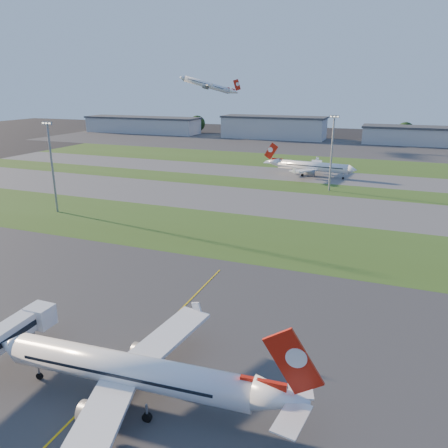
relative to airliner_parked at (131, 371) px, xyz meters
The scene contains 21 objects.
ground 13.63m from the airliner_parked, 137.54° to the left, with size 700.00×700.00×0.00m, color black.
apron_near 13.63m from the airliner_parked, 137.54° to the left, with size 300.00×70.00×0.01m, color #333335.
grass_strip_a 61.68m from the airliner_parked, 98.98° to the left, with size 300.00×34.00×0.01m, color #35521B.
taxiway_a 94.37m from the airliner_parked, 95.85° to the left, with size 300.00×32.00×0.01m, color #515154.
grass_strip_b 119.25m from the airliner_parked, 94.62° to the left, with size 300.00×18.00×0.01m, color #35521B.
taxiway_b 141.18m from the airliner_parked, 93.90° to the left, with size 300.00×26.00×0.01m, color #515154.
grass_strip_c 174.10m from the airliner_parked, 93.16° to the left, with size 300.00×40.00×0.01m, color #35521B.
apron_far 234.02m from the airliner_parked, 92.35° to the left, with size 400.00×80.00×0.01m, color #333335.
yellow_line 10.71m from the airliner_parked, 117.66° to the left, with size 0.25×60.00×0.02m, color gold.
airliner_parked is the anchor object (origin of this frame).
airliner_taxiing 140.72m from the airliner_parked, 92.11° to the left, with size 35.86×30.26×11.21m.
airliner_departing 248.14m from the airliner_parked, 111.27° to the left, with size 33.70×28.68×11.23m.
light_mast_west 89.37m from the airliner_parked, 136.74° to the left, with size 3.20×0.70×25.80m.
light_mast_centre 117.41m from the airliner_parked, 87.36° to the left, with size 3.20×0.70×25.80m.
hangar_far_west 308.33m from the airliner_parked, 121.18° to the left, with size 91.80×23.00×12.20m.
hangar_west 269.41m from the airliner_parked, 101.70° to the left, with size 71.40×23.00×15.20m.
hangar_east 267.67m from the airliner_parked, 80.24° to the left, with size 81.60×23.00×11.20m.
tree_far_west 341.27m from the airliner_parked, 125.80° to the left, with size 11.00×11.00×12.00m.
tree_west 303.38m from the airliner_parked, 113.22° to the left, with size 12.10×12.10×13.20m.
tree_mid_west 276.39m from the airliner_parked, 96.15° to the left, with size 9.90×9.90×10.80m.
tree_mid_east 279.46m from the airliner_parked, 83.76° to the left, with size 11.55×11.55×12.60m.
Camera 1 is at (34.97, -44.53, 35.29)m, focal length 35.00 mm.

